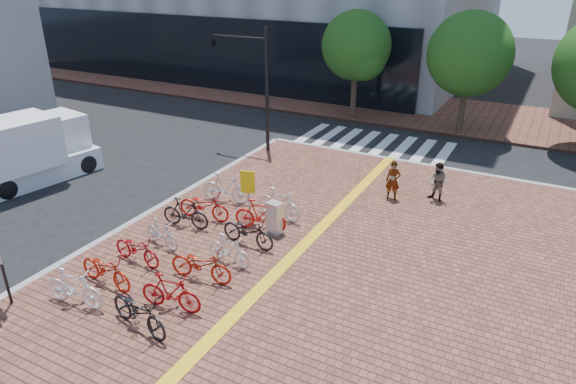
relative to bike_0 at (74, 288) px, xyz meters
The scene contains 25 objects.
ground 3.25m from the bike_0, 53.24° to the left, with size 120.00×120.00×0.00m, color black.
kerb_north 15.36m from the bike_0, 71.38° to the left, with size 14.00×0.25×0.15m, color gray.
far_sidewalk 23.63m from the bike_0, 85.39° to the left, with size 70.00×8.00×0.15m, color brown.
crosswalk 16.73m from the bike_0, 81.75° to the left, with size 7.50×4.00×0.01m.
street_trees 21.44m from the bike_0, 70.86° to the left, with size 16.20×4.60×6.35m.
bike_0 is the anchor object (origin of this frame).
bike_1 1.06m from the bike_0, 88.25° to the left, with size 0.67×1.91×1.00m, color red.
bike_2 2.35m from the bike_0, 90.79° to the left, with size 0.62×1.78×0.94m, color #A40B15.
bike_3 3.43m from the bike_0, 90.42° to the left, with size 0.44×1.55×0.93m, color silver.
bike_4 4.83m from the bike_0, 92.12° to the left, with size 0.49×1.74×1.05m, color black.
bike_5 5.61m from the bike_0, 89.89° to the left, with size 0.68×1.94×1.02m, color #BA140D.
bike_6 7.12m from the bike_0, 90.78° to the left, with size 0.54×1.91×1.15m, color silver.
bike_7 2.16m from the bike_0, ahead, with size 0.69×1.99×1.04m, color black.
bike_8 2.56m from the bike_0, 23.83° to the left, with size 0.49×1.73×1.04m, color #A00B0E.
bike_9 3.33m from the bike_0, 48.58° to the left, with size 0.67×1.92×1.01m, color #A21B0B.
bike_10 4.31m from the bike_0, 55.65° to the left, with size 0.45×1.59×0.95m, color silver.
bike_11 5.31m from the bike_0, 63.87° to the left, with size 0.67×1.91×1.00m, color black.
bike_12 6.21m from the bike_0, 69.68° to the left, with size 0.52×1.83×1.10m, color red.
bike_13 7.25m from the bike_0, 71.57° to the left, with size 0.52×1.83×1.10m, color white.
pedestrian_a 11.57m from the bike_0, 62.74° to the left, with size 0.55×0.36×1.50m, color gray.
pedestrian_b 12.90m from the bike_0, 58.01° to the left, with size 0.73×0.57×1.50m, color #525969.
utility_box 6.48m from the bike_0, 65.60° to the left, with size 0.50×0.36×1.09m, color silver.
yellow_sign 6.47m from the bike_0, 77.02° to the left, with size 0.49×0.19×1.84m.
traffic_light_pole 13.59m from the bike_0, 102.76° to the left, with size 3.04×1.17×5.66m.
box_truck 10.15m from the bike_0, 147.49° to the left, with size 2.94×5.16×2.81m.
Camera 1 is at (8.20, -9.73, 8.40)m, focal length 32.00 mm.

